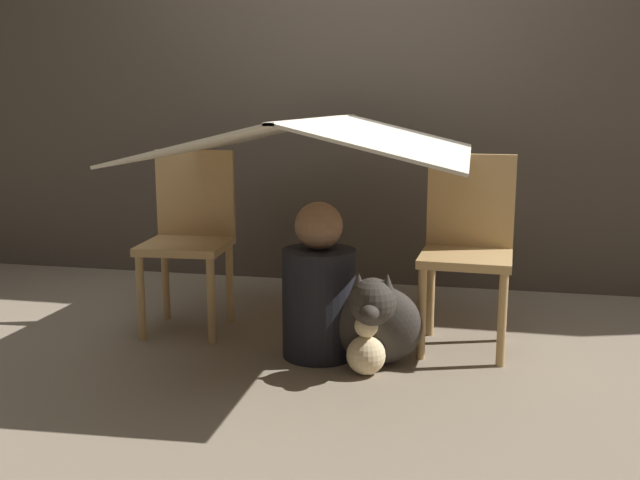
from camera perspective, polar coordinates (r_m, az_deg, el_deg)
ground_plane at (r=3.16m, az=-0.40°, el=-8.55°), size 8.80×8.80×0.00m
wall_back at (r=4.16m, az=3.24°, el=13.61°), size 7.00×0.05×2.50m
chair_left at (r=3.39m, az=-10.38°, el=0.63°), size 0.41×0.41×0.83m
chair_right at (r=3.14m, az=11.73°, el=-0.25°), size 0.40×0.40×0.83m
sheet_canopy at (r=3.09m, az=0.00°, el=8.30°), size 1.27×1.59×0.16m
person_front at (r=2.98m, az=-0.10°, el=-4.13°), size 0.31×0.31×0.66m
dog at (r=2.89m, az=4.50°, el=-6.36°), size 0.37×0.38×0.42m
plush_toy at (r=2.84m, az=3.70°, el=-8.77°), size 0.16×0.16×0.24m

